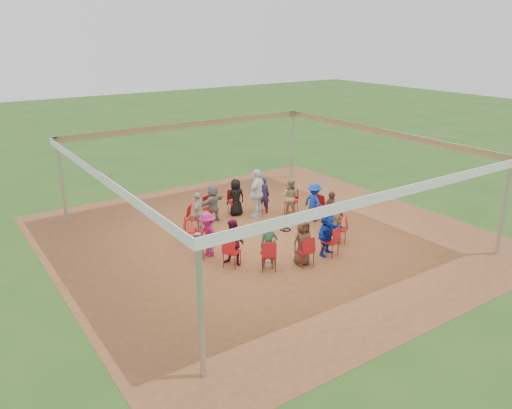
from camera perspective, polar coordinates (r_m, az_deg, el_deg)
ground at (r=16.30m, az=1.06°, el=-3.69°), size 80.00×80.00×0.00m
dirt_patch at (r=16.29m, az=1.06°, el=-3.67°), size 13.00×13.00×0.00m
tent at (r=15.52m, az=1.12°, el=4.40°), size 10.33×10.33×3.00m
chair_0 at (r=16.87m, az=8.90°, el=-1.46°), size 0.56×0.55×0.90m
chair_1 at (r=17.68m, az=6.91°, el=-0.38°), size 0.48×0.46×0.90m
chair_2 at (r=18.20m, az=4.05°, el=0.30°), size 0.59×0.59×0.90m
chair_3 at (r=18.36m, az=0.77°, el=0.51°), size 0.59×0.60×0.90m
chair_4 at (r=18.13m, az=-2.47°, el=0.25°), size 0.47×0.49×0.90m
chair_5 at (r=17.54m, az=-5.21°, el=-0.48°), size 0.54×0.55×0.90m
chair_6 at (r=16.69m, az=-6.99°, el=-1.60°), size 0.61×0.61×0.90m
chair_7 at (r=15.71m, az=-7.35°, el=-2.98°), size 0.56×0.55×0.90m
chair_8 at (r=14.79m, az=-5.93°, el=-4.37°), size 0.48×0.46×0.90m
chair_9 at (r=14.14m, az=-2.77°, el=-5.43°), size 0.59×0.59×0.90m
chair_10 at (r=13.94m, az=1.48°, el=-5.80°), size 0.59×0.60×0.90m
chair_11 at (r=14.24m, az=5.61°, el=-5.33°), size 0.47×0.49×0.90m
chair_12 at (r=14.95m, az=8.48°, el=-4.21°), size 0.54×0.55×0.90m
chair_13 at (r=15.90m, az=9.55°, el=-2.81°), size 0.61×0.61×0.90m
person_seated_0 at (r=16.74m, az=8.57°, el=-0.75°), size 0.65×0.89×1.36m
person_seated_1 at (r=17.52m, az=6.67°, el=0.25°), size 0.52×0.91×1.36m
person_seated_2 at (r=18.02m, az=3.93°, el=0.89°), size 0.67×0.76×1.36m
person_seated_3 at (r=18.17m, az=0.79°, el=1.09°), size 0.59×0.54×1.36m
person_seated_4 at (r=17.95m, az=-2.32°, el=0.84°), size 0.70×0.45×1.36m
person_seated_5 at (r=17.39m, az=-4.94°, el=0.17°), size 1.34×0.85×1.36m
person_seated_6 at (r=16.57m, az=-6.63°, el=-0.87°), size 0.85×0.85×1.36m
person_seated_7 at (r=14.76m, az=-5.58°, el=-3.42°), size 0.52×0.91×1.36m
person_seated_8 at (r=14.15m, az=-2.56°, el=-4.39°), size 0.67×0.76×1.36m
person_seated_9 at (r=13.95m, az=1.46°, el=-4.72°), size 0.59×0.54×1.36m
person_seated_10 at (r=14.24m, az=5.38°, el=-4.30°), size 0.70×0.45×1.36m
person_seated_11 at (r=14.92m, az=8.12°, el=-3.28°), size 1.34×0.85×1.36m
person_seated_12 at (r=15.82m, az=9.16°, el=-2.00°), size 0.85×0.85×1.36m
standing_person at (r=17.73m, az=0.17°, el=1.31°), size 1.16×0.95×1.76m
cable_coil at (r=16.83m, az=3.42°, el=-2.87°), size 0.45×0.45×0.03m
laptop at (r=16.70m, az=8.03°, el=-0.95°), size 0.33×0.36×0.21m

